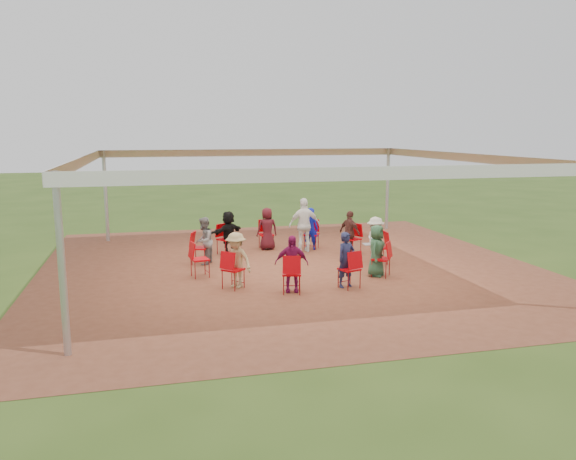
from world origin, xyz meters
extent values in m
plane|color=#334D18|center=(0.00, 0.00, 0.00)|extent=(80.00, 80.00, 0.00)
plane|color=brown|center=(0.00, 0.00, 0.01)|extent=(13.00, 13.00, 0.00)
cylinder|color=#B2B2B7|center=(-5.00, -5.00, 1.50)|extent=(0.12, 0.12, 3.00)
cylinder|color=#B2B2B7|center=(-5.00, 5.00, 1.50)|extent=(0.12, 0.12, 3.00)
cylinder|color=#B2B2B7|center=(5.00, 5.00, 1.50)|extent=(0.12, 0.12, 3.00)
plane|color=white|center=(0.00, 0.00, 3.00)|extent=(10.30, 10.30, 0.00)
cube|color=white|center=(0.00, -5.15, 2.88)|extent=(10.30, 0.03, 0.24)
cube|color=white|center=(0.00, 5.15, 2.88)|extent=(10.30, 0.03, 0.24)
cube|color=white|center=(-5.15, 0.00, 2.88)|extent=(0.03, 10.30, 0.24)
cube|color=white|center=(5.15, 0.00, 2.88)|extent=(0.03, 10.30, 0.24)
imported|color=#B6B3A3|center=(2.36, -0.21, 0.66)|extent=(0.49, 0.88, 1.30)
imported|color=#552B26|center=(2.10, 1.10, 0.66)|extent=(0.70, 0.86, 1.30)
imported|color=#0E17A7|center=(1.17, 2.06, 0.66)|extent=(0.57, 0.51, 1.30)
imported|color=#431017|center=(-0.13, 2.37, 0.66)|extent=(0.65, 0.39, 1.30)
imported|color=black|center=(-1.39, 1.92, 0.66)|extent=(1.24, 1.07, 1.30)
imported|color=slate|center=(-2.21, 0.87, 0.66)|extent=(0.57, 0.72, 1.30)
imported|color=tan|center=(-1.71, -1.65, 0.66)|extent=(0.88, 0.89, 1.30)
imported|color=#83134C|center=(-0.55, -2.31, 0.66)|extent=(0.83, 0.56, 1.30)
imported|color=#1C2042|center=(0.79, -2.24, 0.66)|extent=(0.55, 0.45, 1.30)
imported|color=#2B5436|center=(1.87, -1.46, 0.66)|extent=(0.67, 0.72, 1.30)
imported|color=white|center=(0.90, 1.78, 0.82)|extent=(0.96, 0.50, 1.63)
torus|color=black|center=(0.50, 1.06, 0.02)|extent=(0.34, 0.34, 0.03)
torus|color=black|center=(0.54, 1.02, 0.02)|extent=(0.27, 0.27, 0.03)
cube|color=#B7B7BC|center=(2.14, -0.19, 0.56)|extent=(0.25, 0.35, 0.02)
cube|color=#B7B7BC|center=(2.26, -0.20, 0.67)|extent=(0.10, 0.33, 0.21)
cube|color=#CCE0FF|center=(2.25, -0.20, 0.67)|extent=(0.08, 0.29, 0.18)
camera|label=1|loc=(-3.60, -14.27, 3.59)|focal=35.00mm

